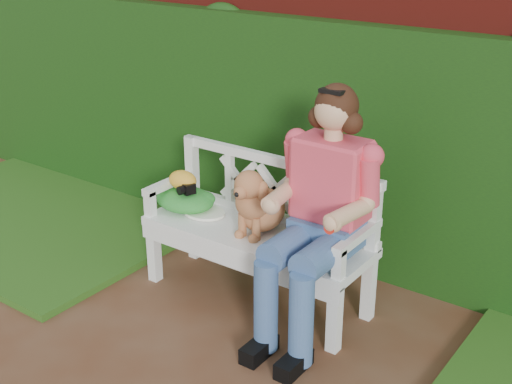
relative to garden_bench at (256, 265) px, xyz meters
The scene contains 11 objects.
ground 0.97m from the garden_bench, 77.27° to the right, with size 60.00×60.00×0.00m, color #4F2715.
brick_wall 1.32m from the garden_bench, 78.14° to the left, with size 10.00×0.30×2.20m, color maroon.
ivy_hedge 1.00m from the garden_bench, 74.87° to the left, with size 10.00×0.18×1.70m, color #1A460F.
grass_left 2.20m from the garden_bench, behind, with size 2.60×2.00×0.05m, color #264A17.
garden_bench is the anchor object (origin of this frame).
seated_woman 0.72m from the garden_bench, ahead, with size 0.64×0.85×1.51m, color #D73550, non-canonical shape.
dog 0.46m from the garden_bench, 45.16° to the left, with size 0.30×0.40×0.45m, color brown, non-canonical shape.
tennis_racket 0.53m from the garden_bench, behind, with size 0.57×0.24×0.03m, color silver, non-canonical shape.
green_bag 0.67m from the garden_bench, behind, with size 0.43×0.33×0.15m, color green, non-canonical shape.
camera_item 0.68m from the garden_bench, behind, with size 0.10×0.08×0.07m, color black.
baseball_glove 0.75m from the garden_bench, behind, with size 0.21×0.15×0.13m, color gold.
Camera 1 is at (2.06, -2.24, 2.36)m, focal length 48.00 mm.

